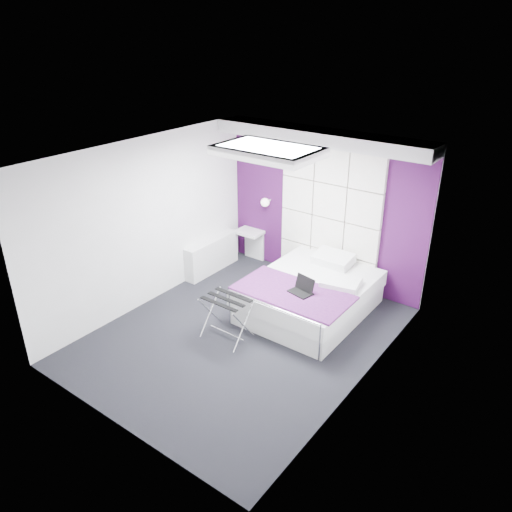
{
  "coord_description": "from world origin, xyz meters",
  "views": [
    {
      "loc": [
        3.71,
        -4.68,
        4.09
      ],
      "look_at": [
        -0.01,
        0.35,
        1.12
      ],
      "focal_mm": 35.0,
      "sensor_mm": 36.0,
      "label": 1
    }
  ],
  "objects_px": {
    "luggage_rack": "(227,318)",
    "laptop": "(302,288)",
    "bed": "(310,294)",
    "nightstand": "(250,232)",
    "radiator": "(212,255)",
    "wall_lamp": "(266,202)"
  },
  "relations": [
    {
      "from": "luggage_rack",
      "to": "laptop",
      "type": "distance_m",
      "value": 1.15
    },
    {
      "from": "wall_lamp",
      "to": "bed",
      "type": "xyz_separation_m",
      "value": [
        1.49,
        -0.93,
        -0.92
      ]
    },
    {
      "from": "radiator",
      "to": "luggage_rack",
      "type": "bearing_deg",
      "value": -43.31
    },
    {
      "from": "nightstand",
      "to": "wall_lamp",
      "type": "bearing_deg",
      "value": 6.75
    },
    {
      "from": "bed",
      "to": "luggage_rack",
      "type": "relative_size",
      "value": 3.18
    },
    {
      "from": "radiator",
      "to": "wall_lamp",
      "type": "bearing_deg",
      "value": 49.9
    },
    {
      "from": "radiator",
      "to": "bed",
      "type": "distance_m",
      "value": 2.13
    },
    {
      "from": "nightstand",
      "to": "luggage_rack",
      "type": "xyz_separation_m",
      "value": [
        1.25,
        -2.18,
        -0.27
      ]
    },
    {
      "from": "wall_lamp",
      "to": "bed",
      "type": "height_order",
      "value": "wall_lamp"
    },
    {
      "from": "radiator",
      "to": "nightstand",
      "type": "height_order",
      "value": "nightstand"
    },
    {
      "from": "bed",
      "to": "laptop",
      "type": "height_order",
      "value": "laptop"
    },
    {
      "from": "wall_lamp",
      "to": "bed",
      "type": "distance_m",
      "value": 1.98
    },
    {
      "from": "wall_lamp",
      "to": "nightstand",
      "type": "xyz_separation_m",
      "value": [
        -0.34,
        -0.04,
        -0.64
      ]
    },
    {
      "from": "bed",
      "to": "nightstand",
      "type": "height_order",
      "value": "bed"
    },
    {
      "from": "wall_lamp",
      "to": "laptop",
      "type": "bearing_deg",
      "value": -40.24
    },
    {
      "from": "bed",
      "to": "laptop",
      "type": "bearing_deg",
      "value": -75.99
    },
    {
      "from": "bed",
      "to": "radiator",
      "type": "bearing_deg",
      "value": 175.54
    },
    {
      "from": "radiator",
      "to": "laptop",
      "type": "bearing_deg",
      "value": -14.76
    },
    {
      "from": "bed",
      "to": "luggage_rack",
      "type": "height_order",
      "value": "bed"
    },
    {
      "from": "bed",
      "to": "nightstand",
      "type": "distance_m",
      "value": 2.05
    },
    {
      "from": "wall_lamp",
      "to": "luggage_rack",
      "type": "relative_size",
      "value": 0.24
    },
    {
      "from": "wall_lamp",
      "to": "bed",
      "type": "relative_size",
      "value": 0.07
    }
  ]
}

